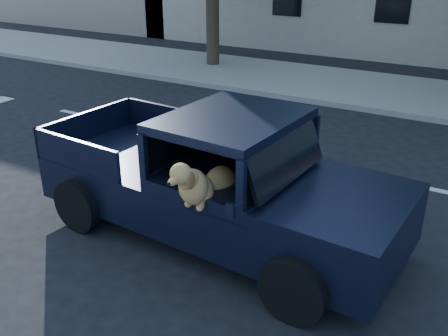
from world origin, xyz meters
name	(u,v)px	position (x,y,z in m)	size (l,w,h in m)	color
ground	(114,211)	(0.00, 0.00, 0.00)	(120.00, 120.00, 0.00)	black
far_sidewalk	(318,83)	(0.00, 9.20, 0.07)	(60.00, 4.00, 0.15)	gray
lane_stripes	(309,163)	(2.00, 3.40, 0.01)	(21.60, 0.14, 0.01)	silver
pickup_truck	(211,194)	(1.69, 0.24, 0.63)	(5.36, 2.85, 1.87)	black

